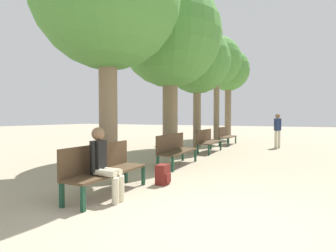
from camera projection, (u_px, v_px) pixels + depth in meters
name	position (u px, v px, depth m)	size (l,w,h in m)	color
ground_plane	(213.00, 221.00, 3.56)	(80.00, 80.00, 0.00)	tan
bench_row_0	(104.00, 166.00, 4.82)	(0.53, 1.83, 0.92)	#4C3823
bench_row_1	(175.00, 148.00, 7.72)	(0.53, 1.83, 0.92)	#4C3823
bench_row_2	(207.00, 140.00, 10.61)	(0.53, 1.83, 0.92)	#4C3823
bench_row_3	(226.00, 135.00, 13.50)	(0.53, 1.83, 0.92)	#4C3823
tree_row_1	(170.00, 37.00, 9.47)	(3.73, 3.73, 6.25)	#7A664C
tree_row_2	(197.00, 61.00, 12.14)	(3.06, 3.06, 5.59)	#7A664C
tree_row_3	(217.00, 62.00, 15.18)	(2.83, 2.83, 6.11)	#7A664C
tree_row_4	(228.00, 71.00, 17.84)	(2.86, 2.86, 6.08)	#7A664C
person_seated	(104.00, 162.00, 4.44)	(0.58, 0.33, 1.25)	beige
backpack	(163.00, 175.00, 5.52)	(0.26, 0.29, 0.42)	maroon
pedestrian_near	(278.00, 128.00, 12.10)	(0.32, 0.28, 1.59)	beige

